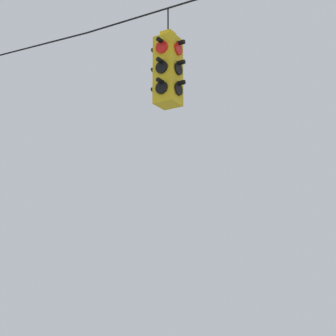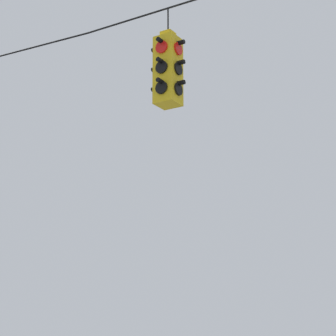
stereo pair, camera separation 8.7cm
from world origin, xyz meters
name	(u,v)px [view 1 (the left image)]	position (x,y,z in m)	size (l,w,h in m)	color
span_wire	(139,7)	(0.00, 0.15, 7.01)	(14.91, 0.03, 0.56)	black
traffic_light_over_intersection	(168,70)	(0.54, 0.15, 5.79)	(0.58, 0.58, 1.60)	yellow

